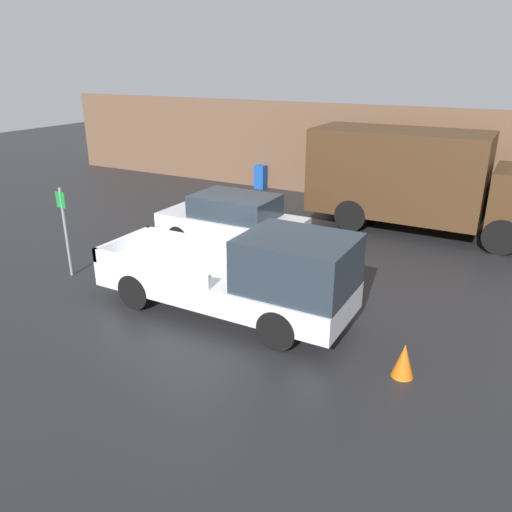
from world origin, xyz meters
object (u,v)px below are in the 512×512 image
Objects in this scene: pickup_truck at (247,276)px; newspaper_box at (260,177)px; traffic_cone at (404,360)px; delivery_truck at (415,177)px; parking_sign at (65,227)px; car at (233,221)px.

newspaper_box is (-5.36, 10.53, -0.45)m from pickup_truck.
newspaper_box is 1.59× the size of traffic_cone.
pickup_truck is 9.02× the size of traffic_cone.
delivery_truck reaches higher than newspaper_box.
parking_sign is at bearing -177.21° from pickup_truck.
traffic_cone is (1.81, -8.51, -1.42)m from delivery_truck.
car is at bearing 55.54° from parking_sign.
traffic_cone is at bearing -51.48° from newspaper_box.
parking_sign is at bearing -129.83° from delivery_truck.
parking_sign is at bearing -88.70° from newspaper_box.
car is 7.32m from traffic_cone.
pickup_truck is at bearing -54.69° from car.
newspaper_box is (-2.85, 6.98, -0.32)m from car.
parking_sign is at bearing 177.66° from traffic_cone.
delivery_truck is 11.28× the size of traffic_cone.
car is 7.55m from newspaper_box.
pickup_truck is 2.47× the size of parking_sign.
delivery_truck is at bearing 50.17° from parking_sign.
car is at bearing 145.41° from traffic_cone.
newspaper_box is at bearing 116.97° from pickup_truck.
delivery_truck is at bearing 46.09° from car.
parking_sign is 3.66× the size of traffic_cone.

